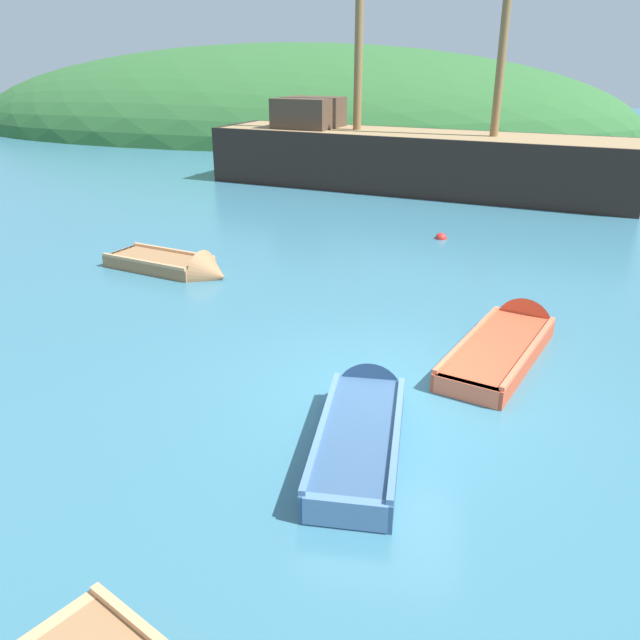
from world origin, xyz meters
The scene contains 7 objects.
ground_plane centered at (0.00, 0.00, 0.00)m, with size 120.00×120.00×0.00m, color teal.
shore_hill centered at (-9.94, 35.96, 0.00)m, with size 45.18×23.94×10.90m, color #2D602D.
sailing_ship centered at (-0.66, 15.85, 0.78)m, with size 17.98×6.94×10.93m.
rowboat_outer_right centered at (-0.21, -1.14, 0.12)m, with size 1.08×3.50×0.95m.
rowboat_center centered at (1.90, 2.01, 0.09)m, with size 2.33×3.95×1.03m.
rowboat_far centered at (-5.28, 4.83, 0.08)m, with size 3.31×1.96×1.05m.
buoy_red centered at (0.64, 8.91, 0.00)m, with size 0.32×0.32×0.32m, color red.
Camera 1 is at (0.61, -8.35, 4.62)m, focal length 35.78 mm.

